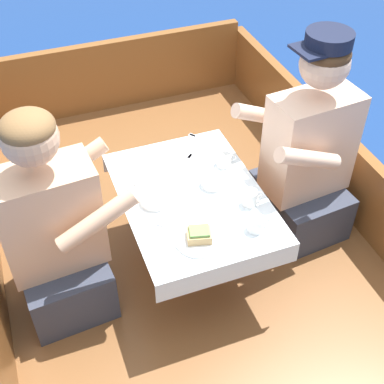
% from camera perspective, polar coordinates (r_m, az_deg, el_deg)
% --- Properties ---
extents(ground_plane, '(60.00, 60.00, 0.00)m').
position_cam_1_polar(ground_plane, '(2.90, -0.05, -11.25)').
color(ground_plane, navy).
extents(boat_deck, '(1.89, 3.04, 0.31)m').
position_cam_1_polar(boat_deck, '(2.78, -0.06, -9.32)').
color(boat_deck, brown).
rests_on(boat_deck, ground_plane).
extents(gunwale_starboard, '(0.06, 3.04, 0.41)m').
position_cam_1_polar(gunwale_starboard, '(2.87, 17.26, 0.64)').
color(gunwale_starboard, brown).
rests_on(gunwale_starboard, boat_deck).
extents(bow_coaming, '(1.77, 0.06, 0.47)m').
position_cam_1_polar(bow_coaming, '(3.64, -8.51, 12.28)').
color(bow_coaming, brown).
rests_on(bow_coaming, boat_deck).
extents(cockpit_table, '(0.61, 0.84, 0.44)m').
position_cam_1_polar(cockpit_table, '(2.37, 0.00, -1.20)').
color(cockpit_table, '#B2B2B7').
rests_on(cockpit_table, boat_deck).
extents(person_port, '(0.55, 0.47, 1.00)m').
position_cam_1_polar(person_port, '(2.29, -14.42, -4.30)').
color(person_port, '#333847').
rests_on(person_port, boat_deck).
extents(person_starboard, '(0.55, 0.48, 1.07)m').
position_cam_1_polar(person_starboard, '(2.60, 12.15, 3.67)').
color(person_starboard, '#333847').
rests_on(person_starboard, boat_deck).
extents(plate_sandwich, '(0.20, 0.20, 0.01)m').
position_cam_1_polar(plate_sandwich, '(2.15, 0.77, -5.05)').
color(plate_sandwich, white).
rests_on(plate_sandwich, cockpit_table).
extents(plate_bread, '(0.16, 0.16, 0.01)m').
position_cam_1_polar(plate_bread, '(2.43, -4.51, 1.42)').
color(plate_bread, white).
rests_on(plate_bread, cockpit_table).
extents(sandwich, '(0.11, 0.10, 0.05)m').
position_cam_1_polar(sandwich, '(2.13, 0.78, -4.55)').
color(sandwich, tan).
rests_on(sandwich, plate_sandwich).
extents(bowl_port_near, '(0.13, 0.13, 0.04)m').
position_cam_1_polar(bowl_port_near, '(2.30, -3.99, -0.66)').
color(bowl_port_near, white).
rests_on(bowl_port_near, cockpit_table).
extents(bowl_starboard_near, '(0.11, 0.11, 0.04)m').
position_cam_1_polar(bowl_starboard_near, '(2.38, 2.27, 1.20)').
color(bowl_starboard_near, white).
rests_on(bowl_starboard_near, cockpit_table).
extents(coffee_cup_port, '(0.10, 0.07, 0.06)m').
position_cam_1_polar(coffee_cup_port, '(2.19, 6.88, -3.36)').
color(coffee_cup_port, white).
rests_on(coffee_cup_port, cockpit_table).
extents(coffee_cup_starboard, '(0.10, 0.07, 0.06)m').
position_cam_1_polar(coffee_cup_starboard, '(2.49, 3.45, 3.44)').
color(coffee_cup_starboard, white).
rests_on(coffee_cup_starboard, cockpit_table).
extents(coffee_cup_center, '(0.09, 0.06, 0.07)m').
position_cam_1_polar(coffee_cup_center, '(2.29, 6.22, -0.59)').
color(coffee_cup_center, white).
rests_on(coffee_cup_center, cockpit_table).
extents(utensil_spoon_center, '(0.15, 0.10, 0.01)m').
position_cam_1_polar(utensil_spoon_center, '(2.61, 1.83, 4.91)').
color(utensil_spoon_center, silver).
rests_on(utensil_spoon_center, cockpit_table).
extents(utensil_knife_port, '(0.13, 0.13, 0.00)m').
position_cam_1_polar(utensil_knife_port, '(2.20, -2.23, -3.91)').
color(utensil_knife_port, silver).
rests_on(utensil_knife_port, cockpit_table).
extents(utensil_fork_starboard, '(0.14, 0.13, 0.00)m').
position_cam_1_polar(utensil_fork_starboard, '(2.51, -0.77, 3.19)').
color(utensil_fork_starboard, silver).
rests_on(utensil_fork_starboard, cockpit_table).
extents(utensil_fork_port, '(0.11, 0.15, 0.00)m').
position_cam_1_polar(utensil_fork_port, '(2.66, 0.96, 5.69)').
color(utensil_fork_port, silver).
rests_on(utensil_fork_port, cockpit_table).
extents(utensil_spoon_starboard, '(0.04, 0.17, 0.01)m').
position_cam_1_polar(utensil_spoon_starboard, '(2.34, 0.17, -0.35)').
color(utensil_spoon_starboard, silver).
rests_on(utensil_spoon_starboard, cockpit_table).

